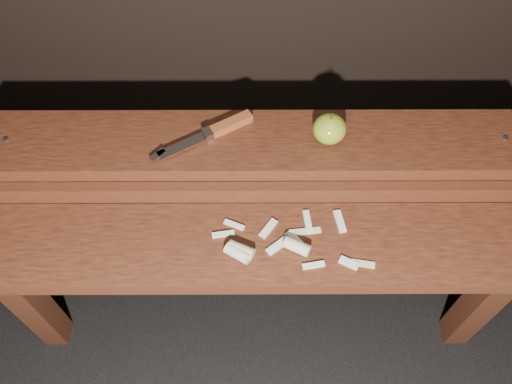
{
  "coord_description": "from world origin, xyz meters",
  "views": [
    {
      "loc": [
        -0.0,
        -0.57,
        1.35
      ],
      "look_at": [
        0.0,
        0.06,
        0.45
      ],
      "focal_mm": 35.0,
      "sensor_mm": 36.0,
      "label": 1
    }
  ],
  "objects_px": {
    "apple": "(330,129)",
    "knife": "(219,130)",
    "bench_front_tier": "(256,262)",
    "bench_rear_tier": "(256,164)"
  },
  "relations": [
    {
      "from": "apple",
      "to": "knife",
      "type": "bearing_deg",
      "value": 175.46
    },
    {
      "from": "apple",
      "to": "knife",
      "type": "distance_m",
      "value": 0.25
    },
    {
      "from": "bench_front_tier",
      "to": "knife",
      "type": "bearing_deg",
      "value": 108.42
    },
    {
      "from": "bench_rear_tier",
      "to": "knife",
      "type": "bearing_deg",
      "value": 164.13
    },
    {
      "from": "bench_rear_tier",
      "to": "apple",
      "type": "xyz_separation_m",
      "value": [
        0.16,
        0.0,
        0.12
      ]
    },
    {
      "from": "bench_rear_tier",
      "to": "knife",
      "type": "xyz_separation_m",
      "value": [
        -0.08,
        0.02,
        0.1
      ]
    },
    {
      "from": "bench_front_tier",
      "to": "knife",
      "type": "relative_size",
      "value": 5.34
    },
    {
      "from": "bench_rear_tier",
      "to": "knife",
      "type": "height_order",
      "value": "knife"
    },
    {
      "from": "bench_front_tier",
      "to": "bench_rear_tier",
      "type": "height_order",
      "value": "bench_rear_tier"
    },
    {
      "from": "apple",
      "to": "knife",
      "type": "xyz_separation_m",
      "value": [
        -0.24,
        0.02,
        -0.02
      ]
    }
  ]
}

